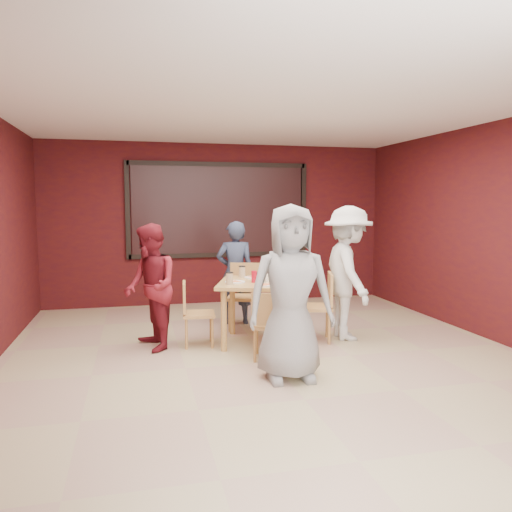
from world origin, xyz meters
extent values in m
plane|color=tan|center=(0.00, 0.00, 0.00)|extent=(7.00, 7.00, 0.00)
cube|color=black|center=(0.00, 3.45, 1.65)|extent=(3.00, 0.02, 1.50)
cube|color=tan|center=(0.06, 0.78, 0.77)|extent=(1.26, 1.26, 0.04)
cylinder|color=tan|center=(-0.20, 1.28, 0.37)|extent=(0.07, 0.07, 0.74)
cylinder|color=tan|center=(0.56, 1.03, 0.37)|extent=(0.07, 0.07, 0.74)
cylinder|color=tan|center=(-0.45, 0.52, 0.37)|extent=(0.07, 0.07, 0.74)
cylinder|color=tan|center=(0.31, 0.27, 0.37)|extent=(0.07, 0.07, 0.74)
cylinder|color=silver|center=(0.06, 0.46, 0.79)|extent=(0.25, 0.25, 0.01)
cone|color=gold|center=(0.06, 0.46, 0.81)|extent=(0.23, 0.23, 0.02)
cylinder|color=beige|center=(0.19, 0.37, 0.86)|extent=(0.09, 0.09, 0.14)
cylinder|color=black|center=(0.19, 0.37, 0.93)|extent=(0.09, 0.09, 0.01)
cylinder|color=silver|center=(0.06, 1.09, 0.79)|extent=(0.25, 0.25, 0.01)
cone|color=gold|center=(0.06, 1.09, 0.81)|extent=(0.23, 0.23, 0.02)
cylinder|color=beige|center=(-0.08, 1.19, 0.86)|extent=(0.09, 0.09, 0.14)
cylinder|color=black|center=(-0.08, 1.19, 0.93)|extent=(0.09, 0.09, 0.01)
cylinder|color=silver|center=(-0.26, 0.78, 0.79)|extent=(0.25, 0.25, 0.01)
cone|color=gold|center=(-0.26, 0.78, 0.81)|extent=(0.23, 0.23, 0.02)
cylinder|color=beige|center=(-0.35, 0.64, 0.86)|extent=(0.09, 0.09, 0.14)
cylinder|color=black|center=(-0.35, 0.64, 0.93)|extent=(0.09, 0.09, 0.01)
cylinder|color=silver|center=(0.37, 0.78, 0.79)|extent=(0.25, 0.25, 0.01)
cone|color=gold|center=(0.37, 0.78, 0.81)|extent=(0.23, 0.23, 0.02)
cylinder|color=beige|center=(0.47, 0.91, 0.86)|extent=(0.09, 0.09, 0.14)
cylinder|color=black|center=(0.47, 0.91, 0.93)|extent=(0.09, 0.09, 0.01)
cylinder|color=white|center=(0.14, 0.74, 0.84)|extent=(0.06, 0.06, 0.10)
cylinder|color=white|center=(0.08, 0.69, 0.83)|extent=(0.05, 0.05, 0.08)
cylinder|color=#AE0C20|center=(-0.03, 0.72, 0.86)|extent=(0.07, 0.07, 0.15)
cube|color=black|center=(0.02, 0.78, 0.84)|extent=(0.14, 0.10, 0.12)
cube|color=#B98848|center=(0.01, 0.12, 0.39)|extent=(0.48, 0.48, 0.04)
cylinder|color=#B98848|center=(0.20, 0.22, 0.19)|extent=(0.03, 0.03, 0.37)
cylinder|color=#B98848|center=(-0.09, 0.31, 0.19)|extent=(0.03, 0.03, 0.37)
cylinder|color=#B98848|center=(0.11, -0.08, 0.19)|extent=(0.03, 0.03, 0.37)
cylinder|color=#B98848|center=(-0.19, 0.02, 0.19)|extent=(0.03, 0.03, 0.37)
cube|color=#B98848|center=(-0.05, -0.05, 0.61)|extent=(0.37, 0.15, 0.36)
cube|color=#B98848|center=(0.02, 1.51, 0.45)|extent=(0.56, 0.56, 0.04)
cylinder|color=#B98848|center=(-0.21, 1.40, 0.22)|extent=(0.04, 0.04, 0.43)
cylinder|color=#B98848|center=(0.13, 1.28, 0.22)|extent=(0.04, 0.04, 0.43)
cylinder|color=#B98848|center=(-0.09, 1.73, 0.22)|extent=(0.04, 0.04, 0.43)
cylinder|color=#B98848|center=(0.24, 1.61, 0.22)|extent=(0.04, 0.04, 0.43)
cube|color=#B98848|center=(0.08, 1.69, 0.71)|extent=(0.43, 0.18, 0.42)
cube|color=#B98848|center=(-0.71, 0.84, 0.40)|extent=(0.42, 0.42, 0.04)
cylinder|color=#B98848|center=(-0.56, 0.67, 0.19)|extent=(0.03, 0.03, 0.38)
cylinder|color=#B98848|center=(-0.53, 0.98, 0.19)|extent=(0.03, 0.03, 0.38)
cylinder|color=#B98848|center=(-0.88, 0.70, 0.19)|extent=(0.03, 0.03, 0.38)
cylinder|color=#B98848|center=(-0.85, 1.01, 0.19)|extent=(0.03, 0.03, 0.38)
cube|color=#B98848|center=(-0.88, 0.86, 0.62)|extent=(0.07, 0.39, 0.37)
cube|color=#B98848|center=(0.77, 0.71, 0.44)|extent=(0.53, 0.53, 0.04)
cylinder|color=#B98848|center=(0.66, 0.92, 0.21)|extent=(0.04, 0.04, 0.41)
cylinder|color=#B98848|center=(0.56, 0.60, 0.21)|extent=(0.04, 0.04, 0.41)
cylinder|color=#B98848|center=(0.99, 0.82, 0.21)|extent=(0.04, 0.04, 0.41)
cylinder|color=#B98848|center=(0.89, 0.49, 0.21)|extent=(0.04, 0.04, 0.41)
cube|color=#B98848|center=(0.96, 0.65, 0.68)|extent=(0.16, 0.42, 0.40)
imported|color=gray|center=(0.04, -0.56, 0.88)|extent=(0.90, 0.62, 1.76)
imported|color=#2E3852|center=(-0.04, 1.87, 0.75)|extent=(0.59, 0.42, 1.51)
imported|color=maroon|center=(-1.29, 0.81, 0.76)|extent=(0.74, 0.86, 1.53)
imported|color=silver|center=(1.22, 0.71, 0.87)|extent=(0.74, 1.17, 1.73)
camera|label=1|loc=(-1.46, -5.23, 1.76)|focal=35.00mm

